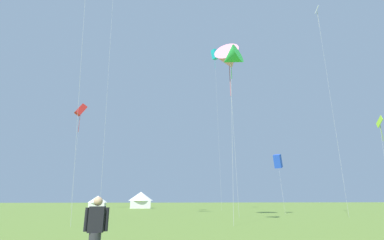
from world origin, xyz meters
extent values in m
cube|color=#1EB7CC|center=(7.11, 46.19, 30.22)|extent=(1.69, 1.55, 2.11)
cylinder|color=teal|center=(7.11, 46.19, 28.32)|extent=(0.06, 0.06, 2.71)
cylinder|color=#B2B2B7|center=(7.28, 45.85, 15.11)|extent=(0.38, 0.69, 30.22)
cube|color=#99DB2D|center=(19.45, 22.87, 9.97)|extent=(0.59, 1.50, 1.49)
cylinder|color=olive|center=(19.45, 22.87, 8.67)|extent=(0.05, 0.05, 1.80)
cube|color=blue|center=(11.41, 31.52, 6.58)|extent=(1.48, 1.51, 1.89)
cylinder|color=#B2B2B7|center=(11.31, 30.93, 3.29)|extent=(0.23, 1.19, 6.58)
cone|color=green|center=(0.85, 17.42, 13.12)|extent=(2.54, 2.53, 2.06)
cylinder|color=#207C31|center=(0.85, 17.42, 11.95)|extent=(0.05, 0.05, 1.45)
cylinder|color=#B2B2B7|center=(0.48, 16.78, 6.56)|extent=(0.76, 1.30, 13.12)
cone|color=pink|center=(3.35, 25.49, 17.55)|extent=(4.33, 4.51, 3.69)
cylinder|color=#A9627C|center=(3.35, 25.49, 14.88)|extent=(0.09, 0.09, 3.82)
cylinder|color=#B2B2B7|center=(3.35, 24.98, 8.78)|extent=(0.02, 1.03, 17.55)
cube|color=white|center=(15.61, 25.20, 25.89)|extent=(0.63, 1.44, 1.39)
cylinder|color=#A4A4A4|center=(15.61, 25.20, 24.39)|extent=(0.05, 0.05, 2.25)
cylinder|color=#B2B2B7|center=(15.07, 24.43, 12.95)|extent=(1.09, 1.57, 25.90)
cylinder|color=#B2B2B7|center=(-11.49, 18.38, 17.18)|extent=(2.32, 2.10, 34.36)
cube|color=red|center=(-20.19, 57.38, 20.45)|extent=(2.70, 2.18, 2.79)
cylinder|color=maroon|center=(-20.19, 57.38, 17.61)|extent=(0.08, 0.08, 4.29)
cylinder|color=#B2B2B7|center=(-19.96, 56.89, 10.22)|extent=(0.47, 0.99, 20.45)
cylinder|color=#B2B2B7|center=(-10.27, 25.82, 16.21)|extent=(1.19, 1.93, 32.42)
cube|color=black|center=(-6.92, 4.95, 1.20)|extent=(0.37, 0.23, 0.60)
sphere|color=tan|center=(-6.92, 4.95, 1.62)|extent=(0.22, 0.22, 0.22)
cylinder|color=black|center=(-7.16, 4.95, 1.20)|extent=(0.09, 0.09, 0.55)
cylinder|color=black|center=(-6.68, 4.95, 1.20)|extent=(0.09, 0.09, 0.55)
cube|color=white|center=(-15.20, 59.32, 0.58)|extent=(3.12, 3.12, 1.17)
cone|color=white|center=(-15.20, 59.32, 1.85)|extent=(3.90, 3.90, 1.36)
cube|color=white|center=(-6.45, 59.32, 0.77)|extent=(4.13, 4.13, 1.55)
cone|color=white|center=(-6.45, 59.32, 2.45)|extent=(5.16, 5.16, 1.81)
camera|label=1|loc=(-5.81, -2.45, 1.65)|focal=25.75mm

